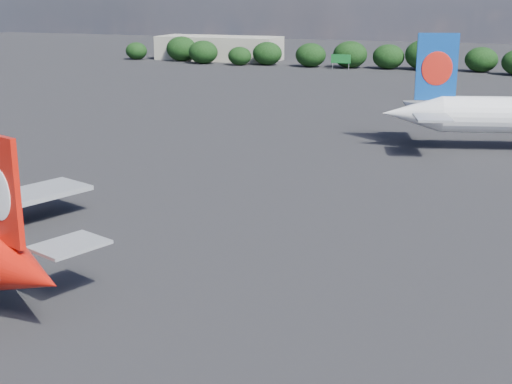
% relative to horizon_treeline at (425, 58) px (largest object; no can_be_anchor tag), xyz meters
% --- Properties ---
extents(ground, '(500.00, 500.00, 0.00)m').
position_rel_horizon_treeline_xyz_m(ground, '(-6.45, -120.47, -3.80)').
color(ground, black).
rests_on(ground, ground).
extents(terminal_building, '(42.00, 16.00, 8.00)m').
position_rel_horizon_treeline_xyz_m(terminal_building, '(-71.45, 11.53, 0.20)').
color(terminal_building, gray).
rests_on(terminal_building, ground).
extents(highway_sign, '(6.00, 0.30, 4.50)m').
position_rel_horizon_treeline_xyz_m(highway_sign, '(-24.45, -4.47, -0.67)').
color(highway_sign, '#136225').
rests_on(highway_sign, ground).
extents(billboard_yellow, '(5.00, 0.30, 5.50)m').
position_rel_horizon_treeline_xyz_m(billboard_yellow, '(5.55, 1.53, 0.07)').
color(billboard_yellow, gold).
rests_on(billboard_yellow, ground).
extents(horizon_treeline, '(203.81, 15.47, 9.08)m').
position_rel_horizon_treeline_xyz_m(horizon_treeline, '(0.00, 0.00, 0.00)').
color(horizon_treeline, black).
rests_on(horizon_treeline, ground).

